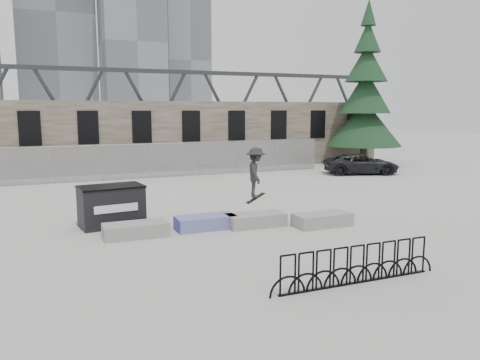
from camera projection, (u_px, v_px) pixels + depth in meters
name	position (u px, v px, depth m)	size (l,w,h in m)	color
ground	(230.00, 227.00, 15.93)	(120.00, 120.00, 0.00)	#B8B8B3
stone_wall	(138.00, 136.00, 30.40)	(36.00, 2.58, 4.50)	brown
chainlink_fence	(151.00, 160.00, 27.17)	(22.06, 0.06, 2.02)	gray
planter_far_left	(136.00, 229.00, 14.73)	(2.00, 0.90, 0.44)	gray
planter_center_left	(206.00, 222.00, 15.72)	(2.00, 0.90, 0.44)	#393FAD
planter_center_right	(256.00, 219.00, 16.07)	(2.00, 0.90, 0.44)	gray
planter_offset	(322.00, 219.00, 16.10)	(2.00, 0.90, 0.44)	gray
dumpster	(111.00, 206.00, 16.07)	(2.27, 1.55, 1.40)	black
bike_rack	(357.00, 265.00, 10.74)	(4.49, 0.07, 0.90)	black
spruce_tree	(365.00, 102.00, 33.05)	(5.22, 5.22, 11.50)	#38281E
skyline_towers	(61.00, 28.00, 97.98)	(58.00, 28.00, 48.00)	slate
truss_bridge	(157.00, 108.00, 69.29)	(70.00, 3.00, 9.80)	#2D3033
suv	(361.00, 164.00, 29.03)	(2.09, 4.53, 1.26)	black
skateboarder	(256.00, 173.00, 17.02)	(1.02, 1.34, 2.05)	#252527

